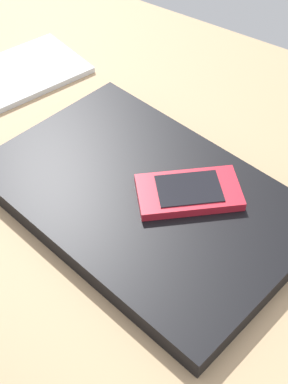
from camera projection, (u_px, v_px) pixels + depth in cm
name	position (u px, v px, depth cm)	size (l,w,h in cm)	color
desk_surface	(194.00, 257.00, 56.03)	(120.00, 80.00, 3.00)	tan
laptop_closed	(144.00, 198.00, 58.25)	(34.11, 22.32, 2.23)	black
cell_phone_on_laptop	(189.00, 192.00, 56.54)	(11.95, 11.65, 1.15)	red
notepad	(9.00, 78.00, 74.92)	(11.86, 20.86, 0.80)	white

